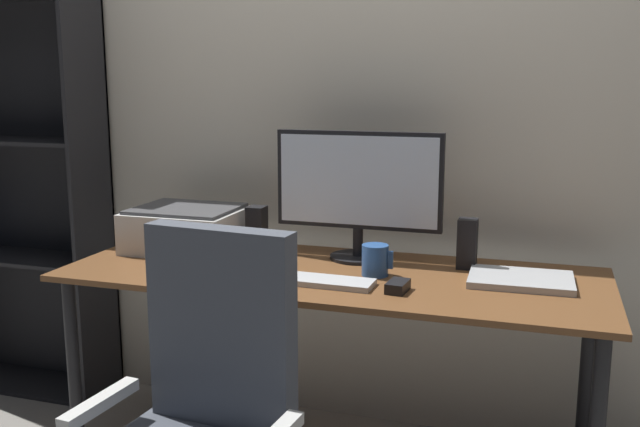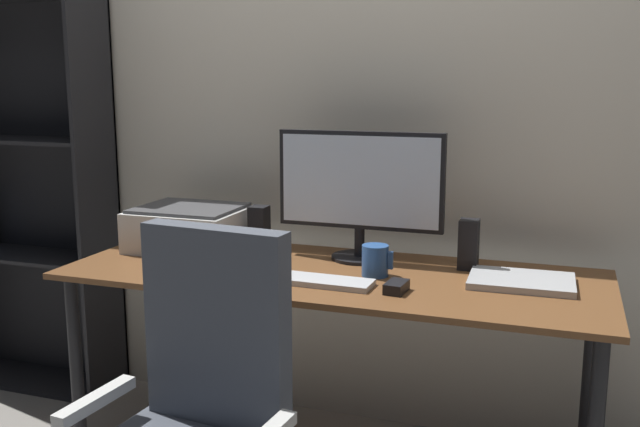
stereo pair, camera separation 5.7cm
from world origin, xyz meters
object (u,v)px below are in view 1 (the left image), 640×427
object	(u,v)px
speaker_left	(257,229)
speaker_right	(467,244)
mouse	(398,286)
coffee_mug	(375,260)
laptop	(521,280)
printer	(187,228)
desk	(331,295)
monitor	(358,186)
keyboard	(328,282)
bookshelf	(22,200)

from	to	relation	value
speaker_left	speaker_right	world-z (taller)	same
mouse	coffee_mug	xyz separation A→B (m)	(-0.11, 0.15, 0.04)
speaker_left	laptop	bearing A→B (deg)	-7.76
speaker_right	printer	distance (m)	1.03
desk	laptop	world-z (taller)	laptop
monitor	printer	xyz separation A→B (m)	(-0.65, -0.06, -0.18)
desk	speaker_left	distance (m)	0.42
monitor	keyboard	world-z (taller)	monitor
desk	monitor	world-z (taller)	monitor
desk	mouse	bearing A→B (deg)	-30.60
mouse	coffee_mug	world-z (taller)	coffee_mug
speaker_left	printer	bearing A→B (deg)	-169.23
speaker_right	bookshelf	world-z (taller)	bookshelf
keyboard	speaker_right	xyz separation A→B (m)	(0.39, 0.33, 0.08)
desk	speaker_right	xyz separation A→B (m)	(0.42, 0.19, 0.16)
keyboard	speaker_left	world-z (taller)	speaker_left
laptop	printer	bearing A→B (deg)	174.81
bookshelf	speaker_right	bearing A→B (deg)	-4.49
printer	bookshelf	distance (m)	0.94
desk	coffee_mug	xyz separation A→B (m)	(0.15, -0.00, 0.13)
monitor	coffee_mug	bearing A→B (deg)	-60.58
coffee_mug	bookshelf	world-z (taller)	bookshelf
bookshelf	coffee_mug	bearing A→B (deg)	-11.50
keyboard	mouse	bearing A→B (deg)	-0.09
speaker_left	speaker_right	xyz separation A→B (m)	(0.77, 0.00, 0.00)
laptop	desk	bearing A→B (deg)	-176.23
speaker_left	bookshelf	distance (m)	1.19
monitor	laptop	world-z (taller)	monitor
printer	keyboard	bearing A→B (deg)	-23.75
desk	printer	size ratio (longest dim) A/B	4.47
bookshelf	speaker_left	bearing A→B (deg)	-7.39
monitor	speaker_left	bearing A→B (deg)	-178.83
speaker_left	bookshelf	bearing A→B (deg)	172.61
keyboard	coffee_mug	bearing A→B (deg)	52.11
laptop	printer	xyz separation A→B (m)	(-1.21, 0.08, 0.07)
coffee_mug	speaker_right	bearing A→B (deg)	34.38
speaker_right	bookshelf	bearing A→B (deg)	175.51
desk	printer	xyz separation A→B (m)	(-0.61, 0.14, 0.16)
mouse	bookshelf	distance (m)	1.85
desk	bookshelf	world-z (taller)	bookshelf
keyboard	monitor	bearing A→B (deg)	90.09
monitor	laptop	bearing A→B (deg)	-13.63
coffee_mug	mouse	bearing A→B (deg)	-54.58
monitor	speaker_right	size ratio (longest dim) A/B	3.50
monitor	bookshelf	distance (m)	1.58
monitor	keyboard	bearing A→B (deg)	-91.23
monitor	mouse	distance (m)	0.48
mouse	monitor	bearing A→B (deg)	127.04
laptop	speaker_left	size ratio (longest dim) A/B	1.88
monitor	speaker_left	xyz separation A→B (m)	(-0.38, -0.01, -0.18)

